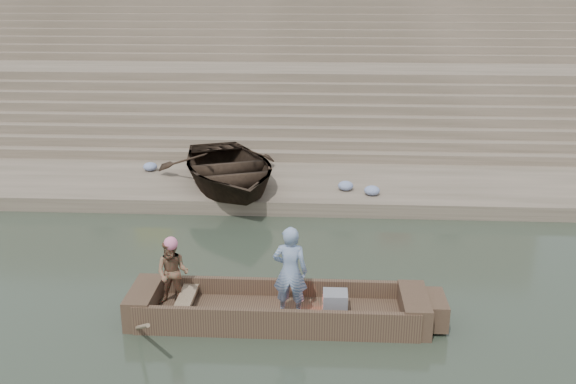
# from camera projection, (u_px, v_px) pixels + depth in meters

# --- Properties ---
(ground) EXTENTS (120.00, 120.00, 0.00)m
(ground) POSITION_uv_depth(u_px,v_px,m) (118.00, 328.00, 11.89)
(ground) COLOR #2C3628
(ground) RESTS_ON ground
(lower_landing) EXTENTS (32.00, 4.00, 0.40)m
(lower_landing) POSITION_uv_depth(u_px,v_px,m) (198.00, 185.00, 19.40)
(lower_landing) COLOR gray
(lower_landing) RESTS_ON ground
(mid_landing) EXTENTS (32.00, 3.00, 2.80)m
(mid_landing) POSITION_uv_depth(u_px,v_px,m) (231.00, 101.00, 26.11)
(mid_landing) COLOR gray
(mid_landing) RESTS_ON ground
(upper_landing) EXTENTS (32.00, 3.00, 5.20)m
(upper_landing) POSITION_uv_depth(u_px,v_px,m) (250.00, 52.00, 32.36)
(upper_landing) COLOR gray
(upper_landing) RESTS_ON ground
(ghat_steps) EXTENTS (32.00, 11.00, 5.20)m
(ghat_steps) POSITION_uv_depth(u_px,v_px,m) (237.00, 84.00, 27.59)
(ghat_steps) COLOR gray
(ghat_steps) RESTS_ON ground
(main_rowboat) EXTENTS (5.00, 1.30, 0.22)m
(main_rowboat) POSITION_uv_depth(u_px,v_px,m) (278.00, 315.00, 12.13)
(main_rowboat) COLOR brown
(main_rowboat) RESTS_ON ground
(rowboat_trim) EXTENTS (6.04, 2.63, 2.00)m
(rowboat_trim) POSITION_uv_depth(u_px,v_px,m) (289.00, 306.00, 12.05)
(rowboat_trim) COLOR brown
(rowboat_trim) RESTS_ON ground
(standing_man) EXTENTS (0.67, 0.47, 1.75)m
(standing_man) POSITION_uv_depth(u_px,v_px,m) (290.00, 272.00, 11.67)
(standing_man) COLOR navy
(standing_man) RESTS_ON main_rowboat
(rowing_man) EXTENTS (0.69, 0.56, 1.33)m
(rowing_man) POSITION_uv_depth(u_px,v_px,m) (173.00, 273.00, 12.10)
(rowing_man) COLOR #246D44
(rowing_man) RESTS_ON main_rowboat
(television) EXTENTS (0.46, 0.42, 0.40)m
(television) POSITION_uv_depth(u_px,v_px,m) (335.00, 302.00, 11.98)
(television) COLOR slate
(television) RESTS_ON main_rowboat
(beached_rowboat) EXTENTS (5.24, 6.13, 1.07)m
(beached_rowboat) POSITION_uv_depth(u_px,v_px,m) (228.00, 169.00, 18.52)
(beached_rowboat) COLOR #2D2116
(beached_rowboat) RESTS_ON lower_landing
(cloth_bundles) EXTENTS (7.25, 2.44, 0.26)m
(cloth_bundles) POSITION_uv_depth(u_px,v_px,m) (284.00, 180.00, 18.78)
(cloth_bundles) COLOR #3F5999
(cloth_bundles) RESTS_ON lower_landing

